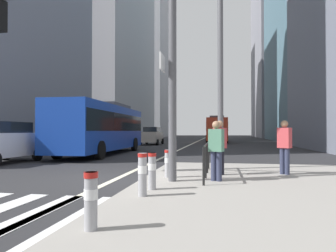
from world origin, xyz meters
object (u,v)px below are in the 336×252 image
Objects in this scene: bollard_right at (152,169)px; pedestrian_walking at (216,148)px; pedestrian_waiting at (285,144)px; traffic_signal_gantry at (108,40)px; bollard_back at (168,162)px; car_oncoming_mid at (152,136)px; sedan_white_oncoming at (1,142)px; pedestrian_far at (220,145)px; bollard_front at (91,198)px; bollard_left at (142,172)px; city_bus_blue_oncoming at (103,126)px; street_lamp_post at (220,26)px; city_bus_red_receding at (216,129)px; car_receding_near at (218,134)px.

pedestrian_walking is (1.46, 1.46, 0.43)m from bollard_right.
pedestrian_walking is at bearing -142.50° from pedestrian_waiting.
traffic_signal_gantry is 7.45× the size of bollard_back.
car_oncoming_mid is at bearing 112.74° from pedestrian_waiting.
sedan_white_oncoming reaches higher than pedestrian_far.
car_oncoming_mid is 0.74× the size of traffic_signal_gantry.
bollard_right is at bearing -37.91° from traffic_signal_gantry.
pedestrian_far is (1.75, 5.56, 0.49)m from bollard_front.
bollard_right is (0.04, 0.73, -0.03)m from bollard_left.
bollard_front is at bearing -68.43° from city_bus_blue_oncoming.
street_lamp_post reaches higher than bollard_left.
bollard_back is (1.62, 0.62, -3.49)m from traffic_signal_gantry.
city_bus_red_receding is (9.61, 28.41, 0.85)m from sedan_white_oncoming.
city_bus_red_receding is 12.91× the size of bollard_left.
car_receding_near is 0.52× the size of street_lamp_post.
bollard_left is 1.11× the size of bollard_back.
bollard_left is 1.06× the size of bollard_right.
bollard_right is at bearing -91.44° from car_receding_near.
sedan_white_oncoming is 2.55× the size of pedestrian_waiting.
car_receding_near is at bearing 76.99° from sedan_white_oncoming.
car_receding_near is 46.17m from pedestrian_walking.
pedestrian_far is (1.59, 3.36, 0.44)m from bollard_left.
bollard_right is 3.09m from pedestrian_far.
sedan_white_oncoming reaches higher than bollard_front.
street_lamp_post is 5.40m from bollard_back.
pedestrian_far reaches higher than bollard_left.
car_oncoming_mid is 4.95× the size of bollard_left.
bollard_right is (5.95, -11.64, -1.21)m from city_bus_blue_oncoming.
bollard_right is 0.50× the size of pedestrian_waiting.
pedestrian_waiting is at bearing 19.25° from bollard_back.
pedestrian_walking is (7.30, -24.03, 0.06)m from car_oncoming_mid.
city_bus_blue_oncoming reaches higher than bollard_left.
pedestrian_far is (0.36, -44.99, 0.10)m from car_receding_near.
pedestrian_walking is at bearing 69.37° from bollard_front.
pedestrian_waiting reaches higher than pedestrian_far.
pedestrian_waiting is 1.00× the size of pedestrian_far.
bollard_front is at bearing -92.92° from bollard_back.
sedan_white_oncoming is 5.09× the size of bollard_right.
city_bus_red_receding is at bearing 71.31° from sedan_white_oncoming.
bollard_left is at bearing -93.04° from bollard_right.
bollard_right is at bearing -62.91° from city_bus_blue_oncoming.
city_bus_blue_oncoming reaches higher than car_oncoming_mid.
street_lamp_post is at bearing 55.25° from bollard_back.
city_bus_red_receding is 14.37× the size of bollard_back.
bollard_back is at bearing -152.37° from pedestrian_far.
city_bus_blue_oncoming is 13.84× the size of bollard_back.
pedestrian_far is at bearing 24.29° from traffic_signal_gantry.
traffic_signal_gantry reaches higher than car_receding_near.
traffic_signal_gantry is 5.60m from bollard_front.
traffic_signal_gantry is at bearing -158.99° from bollard_back.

